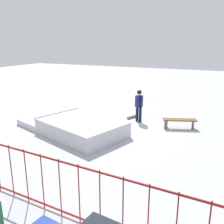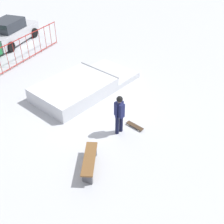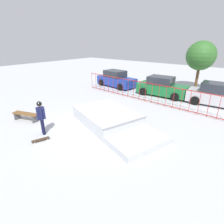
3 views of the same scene
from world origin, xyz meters
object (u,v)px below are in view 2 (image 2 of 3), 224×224
skate_ramp (81,87)px  skateboard (135,126)px  skater (119,112)px  parked_car_silver (11,32)px  park_bench (90,160)px

skate_ramp → skateboard: skate_ramp is taller
skater → skateboard: size_ratio=2.10×
skate_ramp → parked_car_silver: size_ratio=1.41×
skater → skateboard: bearing=70.3°
skater → parked_car_silver: bearing=172.9°
skate_ramp → parked_car_silver: parked_car_silver is taller
skater → skateboard: (0.54, -0.49, -0.93)m
park_bench → skateboard: bearing=-14.4°
skateboard → parked_car_silver: 12.07m
skate_ramp → parked_car_silver: bearing=80.5°
skater → park_bench: skater is taller
park_bench → parked_car_silver: (8.09, 10.10, 0.37)m
skateboard → parked_car_silver: bearing=172.7°
skateboard → parked_car_silver: (5.37, 10.80, 0.65)m
park_bench → parked_car_silver: bearing=51.3°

